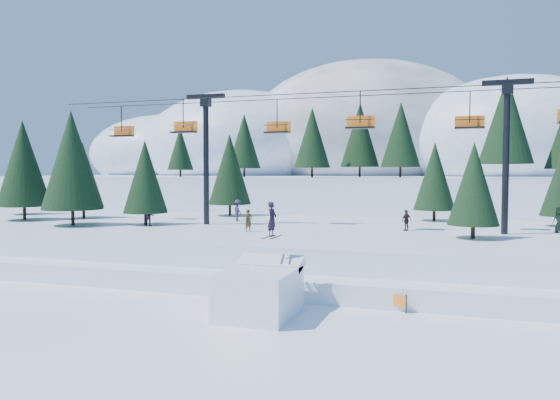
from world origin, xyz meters
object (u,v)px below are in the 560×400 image
(jump_kicker, at_px, (260,290))
(chairlift, at_px, (336,136))
(banner_far, at_px, (468,298))
(banner_near, at_px, (380,298))

(jump_kicker, relative_size, chairlift, 0.11)
(chairlift, height_order, banner_far, chairlift)
(jump_kicker, height_order, chairlift, chairlift)
(banner_near, bearing_deg, banner_far, 17.99)
(banner_near, height_order, banner_far, same)
(chairlift, xyz_separation_m, banner_near, (5.05, -12.75, -8.78))
(jump_kicker, bearing_deg, banner_far, 25.73)
(banner_near, relative_size, banner_far, 0.94)
(jump_kicker, relative_size, banner_near, 1.99)
(chairlift, relative_size, banner_near, 17.49)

